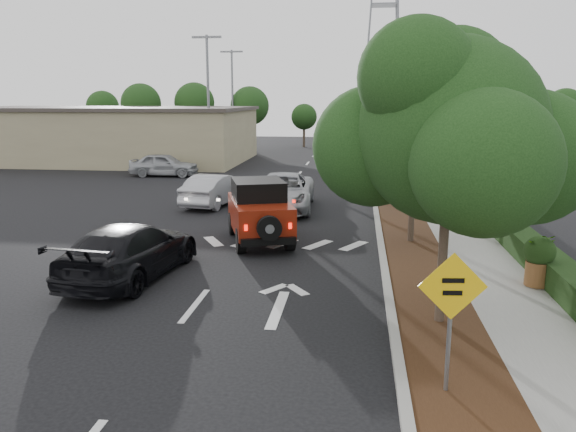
% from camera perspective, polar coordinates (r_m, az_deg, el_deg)
% --- Properties ---
extents(ground, '(120.00, 120.00, 0.00)m').
position_cam_1_polar(ground, '(13.69, -9.45, -8.96)').
color(ground, black).
rests_on(ground, ground).
extents(curb, '(0.20, 70.00, 0.15)m').
position_cam_1_polar(curb, '(24.72, 8.91, 0.63)').
color(curb, '#9E9B93').
rests_on(curb, ground).
extents(planting_strip, '(1.80, 70.00, 0.12)m').
position_cam_1_polar(planting_strip, '(24.78, 11.22, 0.54)').
color(planting_strip, black).
rests_on(planting_strip, ground).
extents(sidewalk, '(2.00, 70.00, 0.12)m').
position_cam_1_polar(sidewalk, '(24.99, 15.56, 0.42)').
color(sidewalk, gray).
rests_on(sidewalk, ground).
extents(hedge, '(0.80, 70.00, 0.80)m').
position_cam_1_polar(hedge, '(25.17, 18.76, 1.10)').
color(hedge, black).
rests_on(hedge, ground).
extents(commercial_building, '(22.00, 12.00, 4.00)m').
position_cam_1_polar(commercial_building, '(46.72, -18.11, 7.82)').
color(commercial_building, gray).
rests_on(commercial_building, ground).
extents(transmission_tower, '(7.00, 4.00, 28.00)m').
position_cam_1_polar(transmission_tower, '(60.48, 9.27, 7.14)').
color(transmission_tower, slate).
rests_on(transmission_tower, ground).
extents(street_tree_near, '(3.80, 3.80, 5.92)m').
position_cam_1_polar(street_tree_near, '(12.83, 15.06, -10.68)').
color(street_tree_near, black).
rests_on(street_tree_near, ground).
extents(street_tree_mid, '(3.20, 3.20, 5.32)m').
position_cam_1_polar(street_tree_mid, '(19.44, 12.31, -2.79)').
color(street_tree_mid, black).
rests_on(street_tree_mid, ground).
extents(street_tree_far, '(3.40, 3.40, 5.62)m').
position_cam_1_polar(street_tree_far, '(25.77, 11.06, 0.84)').
color(street_tree_far, black).
rests_on(street_tree_far, ground).
extents(light_pole_a, '(2.00, 0.22, 9.00)m').
position_cam_1_polar(light_pole_a, '(39.89, -7.89, 4.80)').
color(light_pole_a, slate).
rests_on(light_pole_a, ground).
extents(light_pole_b, '(2.00, 0.22, 9.00)m').
position_cam_1_polar(light_pole_b, '(51.72, -5.55, 6.46)').
color(light_pole_b, slate).
rests_on(light_pole_b, ground).
extents(red_jeep, '(2.89, 4.30, 2.11)m').
position_cam_1_polar(red_jeep, '(19.24, -2.98, 0.58)').
color(red_jeep, black).
rests_on(red_jeep, ground).
extents(silver_suv_ahead, '(2.83, 5.75, 1.57)m').
position_cam_1_polar(silver_suv_ahead, '(24.78, -0.57, 2.47)').
color(silver_suv_ahead, '#A6A8AE').
rests_on(silver_suv_ahead, ground).
extents(black_suv_oncoming, '(2.70, 5.42, 1.51)m').
position_cam_1_polar(black_suv_oncoming, '(15.93, -15.71, -3.40)').
color(black_suv_oncoming, black).
rests_on(black_suv_oncoming, ground).
extents(silver_sedan_oncoming, '(2.34, 4.60, 1.45)m').
position_cam_1_polar(silver_sedan_oncoming, '(26.01, -7.42, 2.69)').
color(silver_sedan_oncoming, '#A7A8AF').
rests_on(silver_sedan_oncoming, ground).
extents(parked_suv, '(4.33, 1.84, 1.46)m').
position_cam_1_polar(parked_suv, '(36.36, -12.48, 5.12)').
color(parked_suv, '#9FA2A7').
rests_on(parked_suv, ground).
extents(speed_hump_sign, '(1.10, 0.14, 2.35)m').
position_cam_1_polar(speed_hump_sign, '(9.40, 16.26, -8.55)').
color(speed_hump_sign, slate).
rests_on(speed_hump_sign, ground).
extents(terracotta_planter, '(0.78, 0.78, 1.37)m').
position_cam_1_polar(terracotta_planter, '(15.62, 24.17, -3.68)').
color(terracotta_planter, brown).
rests_on(terracotta_planter, ground).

